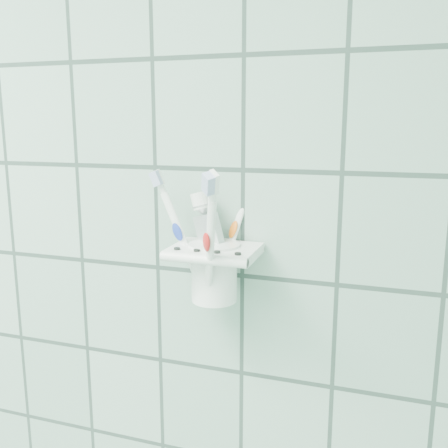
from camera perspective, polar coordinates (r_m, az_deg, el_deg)
name	(u,v)px	position (r m, az deg, el deg)	size (l,w,h in m)	color
holder_bracket	(215,252)	(0.69, -1.02, -3.24)	(0.12, 0.10, 0.04)	white
cup	(214,269)	(0.70, -1.12, -5.20)	(0.07, 0.07, 0.08)	white
toothbrush_pink	(203,229)	(0.69, -2.43, -0.58)	(0.07, 0.02, 0.18)	white
toothbrush_blue	(216,230)	(0.69, -0.97, -0.66)	(0.05, 0.06, 0.18)	white
toothbrush_orange	(207,221)	(0.67, -1.94, 0.39)	(0.06, 0.10, 0.21)	white
toothpaste_tube	(224,235)	(0.69, 0.01, -1.27)	(0.07, 0.04, 0.16)	silver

